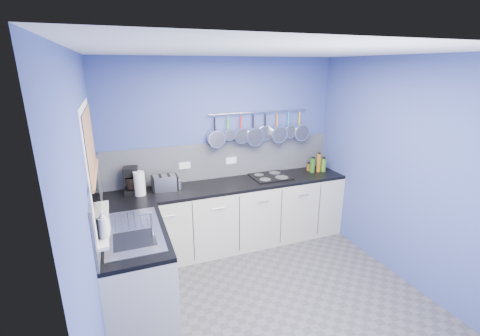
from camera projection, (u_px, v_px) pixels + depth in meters
floor at (269, 298)px, 3.53m from camera, size 3.20×3.00×0.02m
ceiling at (277, 50)px, 2.78m from camera, size 3.20×3.00×0.02m
wall_back at (223, 152)px, 4.50m from camera, size 3.20×0.02×2.50m
wall_front at (396, 281)px, 1.81m from camera, size 3.20×0.02×2.50m
wall_left at (91, 215)px, 2.60m from camera, size 0.02×3.00×2.50m
wall_right at (401, 171)px, 3.71m from camera, size 0.02×3.00×2.50m
backsplash_back at (224, 160)px, 4.51m from camera, size 3.20×0.02×0.50m
backsplash_left at (97, 199)px, 3.17m from camera, size 0.02×1.80×0.50m
cabinet_run_back at (232, 216)px, 4.47m from camera, size 3.20×0.60×0.86m
worktop_back at (231, 185)px, 4.34m from camera, size 3.20×0.60×0.04m
cabinet_run_left at (138, 274)px, 3.22m from camera, size 0.60×1.20×0.86m
worktop_left at (133, 233)px, 3.09m from camera, size 0.60×1.20×0.04m
window_frame at (92, 168)px, 2.79m from camera, size 0.01×1.00×1.10m
window_glass at (93, 168)px, 2.79m from camera, size 0.01×0.90×1.00m
bamboo_blind at (90, 142)px, 2.73m from camera, size 0.01×0.90×0.55m
window_sill at (103, 223)px, 2.95m from camera, size 0.10×0.98×0.03m
sink_unit at (133, 231)px, 3.08m from camera, size 0.50×0.95×0.01m
mixer_tap at (152, 224)px, 2.94m from camera, size 0.12×0.08×0.26m
socket_left at (185, 165)px, 4.32m from camera, size 0.15×0.01×0.09m
socket_right at (231, 161)px, 4.54m from camera, size 0.15×0.01×0.09m
pot_rail at (259, 112)px, 4.46m from camera, size 1.45×0.02×0.02m
soap_bottle_a at (103, 224)px, 2.64m from camera, size 0.09×0.10×0.24m
soap_bottle_b at (104, 221)px, 2.76m from camera, size 0.10×0.10×0.17m
paper_towel at (140, 183)px, 3.90m from camera, size 0.14×0.14×0.29m
coffee_maker at (131, 181)px, 3.96m from camera, size 0.20×0.22×0.32m
toaster at (165, 183)px, 4.07m from camera, size 0.32×0.21×0.19m
canister at (178, 184)px, 4.13m from camera, size 0.10×0.10×0.12m
hob at (270, 176)px, 4.58m from camera, size 0.52×0.46×0.01m
pan_0 at (215, 131)px, 4.30m from camera, size 0.23×0.12×0.42m
pan_1 at (228, 127)px, 4.35m from camera, size 0.15×0.11×0.34m
pan_2 at (241, 128)px, 4.42m from camera, size 0.22×0.09×0.41m
pan_3 at (253, 129)px, 4.49m from camera, size 0.26×0.12×0.45m
pan_4 at (265, 127)px, 4.54m from camera, size 0.21×0.05×0.40m
pan_5 at (277, 127)px, 4.61m from camera, size 0.24×0.13×0.43m
pan_6 at (288, 124)px, 4.66m from camera, size 0.19×0.11×0.38m
pan_7 at (299, 125)px, 4.74m from camera, size 0.24×0.12×0.43m
condiment_0 at (319, 165)px, 4.92m from camera, size 0.05×0.05×0.11m
condiment_1 at (313, 164)px, 4.89m from camera, size 0.06×0.06×0.16m
condiment_2 at (309, 167)px, 4.86m from camera, size 0.07×0.07×0.11m
condiment_3 at (323, 165)px, 4.80m from camera, size 0.07×0.07×0.19m
condiment_4 at (319, 163)px, 4.78m from camera, size 0.06×0.06×0.27m
condiment_5 at (313, 165)px, 4.76m from camera, size 0.07×0.07×0.21m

